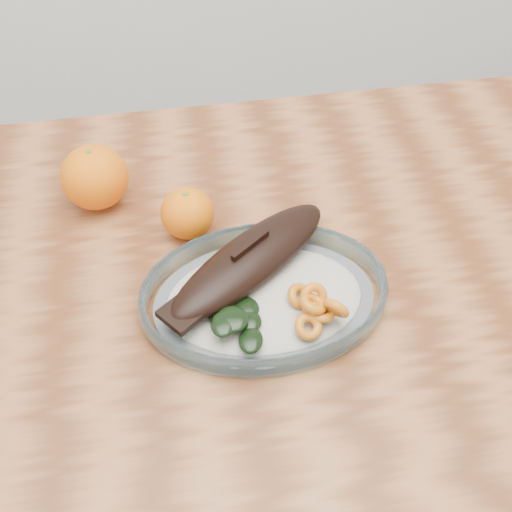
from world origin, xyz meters
The scene contains 4 objects.
dining_table centered at (0.00, 0.00, 0.65)m, with size 1.20×0.80×0.75m.
plated_meal centered at (0.03, -0.03, 0.77)m, with size 0.54×0.54×0.08m.
orange_left centered at (-0.16, 0.19, 0.80)m, with size 0.09×0.09×0.09m, color #FA5405.
orange_right centered at (-0.04, 0.11, 0.79)m, with size 0.07×0.07×0.07m, color #FA5405.
Camera 1 is at (-0.06, -0.51, 1.36)m, focal length 45.00 mm.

